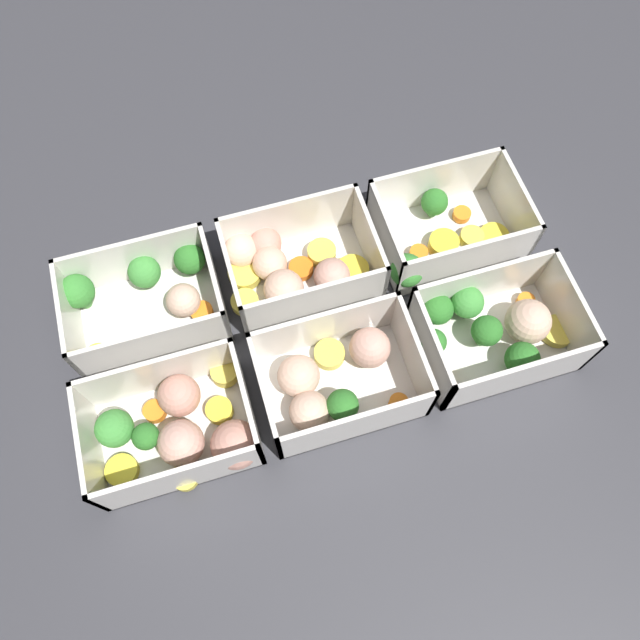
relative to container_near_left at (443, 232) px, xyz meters
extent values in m
plane|color=#38383D|center=(0.17, 0.07, -0.03)|extent=(4.00, 4.00, 0.00)
cube|color=silver|center=(-0.01, 0.00, -0.02)|extent=(0.17, 0.12, 0.00)
cube|color=silver|center=(-0.01, -0.06, 0.01)|extent=(0.17, 0.01, 0.07)
cube|color=silver|center=(-0.01, 0.05, 0.01)|extent=(0.17, 0.01, 0.07)
cube|color=silver|center=(-0.09, 0.00, 0.01)|extent=(0.01, 0.12, 0.07)
cube|color=silver|center=(0.07, 0.00, 0.01)|extent=(0.01, 0.12, 0.07)
cylinder|color=#49883F|center=(0.06, 0.04, -0.02)|extent=(0.01, 0.01, 0.01)
sphere|color=#388433|center=(0.06, 0.04, 0.01)|extent=(0.04, 0.04, 0.04)
cylinder|color=yellow|center=(-0.06, 0.02, -0.02)|extent=(0.04, 0.04, 0.01)
cylinder|color=#407A37|center=(0.00, -0.04, -0.02)|extent=(0.01, 0.01, 0.01)
sphere|color=#2D7228|center=(0.00, -0.04, 0.00)|extent=(0.03, 0.03, 0.03)
cylinder|color=#DBC647|center=(-0.04, 0.01, -0.02)|extent=(0.03, 0.03, 0.01)
cylinder|color=orange|center=(-0.04, -0.03, -0.02)|extent=(0.02, 0.02, 0.01)
cylinder|color=orange|center=(0.03, 0.01, -0.02)|extent=(0.03, 0.03, 0.01)
cylinder|color=yellow|center=(0.00, 0.01, -0.01)|extent=(0.05, 0.05, 0.02)
cube|color=silver|center=(0.17, 0.00, -0.02)|extent=(0.17, 0.12, 0.00)
cube|color=silver|center=(0.17, -0.06, 0.01)|extent=(0.17, 0.01, 0.07)
cube|color=silver|center=(0.17, 0.05, 0.01)|extent=(0.17, 0.01, 0.07)
cube|color=silver|center=(0.09, 0.00, 0.01)|extent=(0.01, 0.12, 0.07)
cube|color=silver|center=(0.25, 0.00, 0.01)|extent=(0.01, 0.12, 0.07)
sphere|color=tan|center=(0.20, -0.05, 0.00)|extent=(0.05, 0.05, 0.04)
cylinder|color=yellow|center=(0.12, 0.01, -0.01)|extent=(0.05, 0.05, 0.02)
cylinder|color=orange|center=(0.18, -0.01, -0.02)|extent=(0.03, 0.03, 0.01)
cylinder|color=#DBC647|center=(0.14, -0.02, -0.01)|extent=(0.04, 0.04, 0.02)
cylinder|color=#DBC647|center=(0.24, -0.02, -0.02)|extent=(0.05, 0.05, 0.01)
sphere|color=#D19E8C|center=(0.14, 0.02, 0.00)|extent=(0.06, 0.06, 0.04)
sphere|color=beige|center=(0.20, 0.02, 0.00)|extent=(0.06, 0.06, 0.05)
sphere|color=beige|center=(0.21, -0.02, 0.00)|extent=(0.06, 0.06, 0.04)
sphere|color=beige|center=(0.23, -0.05, 0.00)|extent=(0.06, 0.06, 0.04)
cylinder|color=#DBC647|center=(0.25, 0.01, -0.02)|extent=(0.05, 0.05, 0.01)
cube|color=silver|center=(0.35, 0.00, -0.02)|extent=(0.17, 0.12, 0.00)
cube|color=silver|center=(0.35, -0.06, 0.01)|extent=(0.17, 0.01, 0.07)
cube|color=silver|center=(0.35, 0.05, 0.01)|extent=(0.17, 0.01, 0.07)
cube|color=silver|center=(0.27, 0.00, 0.01)|extent=(0.01, 0.12, 0.07)
cube|color=silver|center=(0.43, 0.00, 0.01)|extent=(0.01, 0.12, 0.07)
cylinder|color=#49883F|center=(0.42, -0.04, -0.01)|extent=(0.01, 0.01, 0.02)
sphere|color=#388433|center=(0.42, -0.04, 0.01)|extent=(0.04, 0.04, 0.04)
cylinder|color=orange|center=(0.30, 0.01, -0.02)|extent=(0.03, 0.03, 0.01)
cylinder|color=yellow|center=(0.42, 0.03, -0.01)|extent=(0.04, 0.04, 0.01)
cylinder|color=#519448|center=(0.35, -0.05, -0.02)|extent=(0.01, 0.01, 0.01)
sphere|color=#42933D|center=(0.35, -0.05, 0.00)|extent=(0.04, 0.04, 0.04)
cylinder|color=#407A37|center=(0.29, -0.05, -0.02)|extent=(0.01, 0.01, 0.01)
sphere|color=#2D7228|center=(0.29, -0.05, 0.00)|extent=(0.04, 0.04, 0.04)
sphere|color=beige|center=(0.31, 0.00, 0.00)|extent=(0.04, 0.04, 0.04)
cube|color=silver|center=(-0.01, 0.14, -0.02)|extent=(0.17, 0.12, 0.00)
cube|color=silver|center=(-0.01, 0.08, 0.01)|extent=(0.17, 0.01, 0.07)
cube|color=silver|center=(-0.01, 0.19, 0.01)|extent=(0.17, 0.01, 0.07)
cube|color=silver|center=(-0.09, 0.14, 0.01)|extent=(0.01, 0.12, 0.07)
cube|color=silver|center=(0.07, 0.14, 0.01)|extent=(0.01, 0.12, 0.07)
cylinder|color=#407A37|center=(0.04, 0.09, -0.02)|extent=(0.01, 0.01, 0.01)
sphere|color=#2D7228|center=(0.04, 0.09, 0.00)|extent=(0.03, 0.03, 0.03)
cylinder|color=orange|center=(0.07, 0.16, -0.01)|extent=(0.04, 0.04, 0.02)
cylinder|color=#519448|center=(0.01, 0.10, -0.02)|extent=(0.01, 0.01, 0.01)
sphere|color=#42933D|center=(0.01, 0.10, 0.00)|extent=(0.04, 0.04, 0.04)
sphere|color=beige|center=(-0.05, 0.14, 0.00)|extent=(0.07, 0.07, 0.05)
cylinder|color=#407A37|center=(0.00, 0.13, -0.01)|extent=(0.01, 0.01, 0.02)
sphere|color=#2D7228|center=(0.00, 0.13, 0.01)|extent=(0.03, 0.03, 0.03)
cylinder|color=#407A37|center=(0.06, 0.13, -0.02)|extent=(0.01, 0.01, 0.01)
sphere|color=#2D7228|center=(0.06, 0.13, 0.00)|extent=(0.03, 0.03, 0.03)
cylinder|color=#407A37|center=(-0.02, 0.17, -0.02)|extent=(0.01, 0.01, 0.01)
sphere|color=#2D7228|center=(-0.02, 0.17, 0.00)|extent=(0.04, 0.04, 0.04)
cylinder|color=#DBC647|center=(-0.08, 0.15, -0.02)|extent=(0.05, 0.05, 0.01)
cylinder|color=orange|center=(-0.06, 0.11, -0.02)|extent=(0.02, 0.02, 0.01)
cube|color=silver|center=(0.17, 0.14, -0.02)|extent=(0.17, 0.12, 0.00)
cube|color=silver|center=(0.17, 0.08, 0.01)|extent=(0.17, 0.01, 0.07)
cube|color=silver|center=(0.17, 0.19, 0.01)|extent=(0.17, 0.01, 0.07)
cube|color=silver|center=(0.09, 0.14, 0.01)|extent=(0.01, 0.12, 0.07)
cube|color=silver|center=(0.25, 0.14, 0.01)|extent=(0.01, 0.12, 0.07)
sphere|color=beige|center=(0.21, 0.12, 0.00)|extent=(0.05, 0.05, 0.05)
cylinder|color=orange|center=(0.12, 0.18, -0.01)|extent=(0.02, 0.02, 0.02)
sphere|color=#D19E8C|center=(0.13, 0.11, 0.00)|extent=(0.06, 0.06, 0.05)
cylinder|color=#407A37|center=(0.18, 0.17, -0.01)|extent=(0.01, 0.01, 0.02)
sphere|color=#2D7228|center=(0.18, 0.17, 0.01)|extent=(0.03, 0.03, 0.03)
cylinder|color=#DBC647|center=(0.17, 0.10, -0.02)|extent=(0.05, 0.05, 0.01)
sphere|color=beige|center=(0.21, 0.16, 0.00)|extent=(0.05, 0.05, 0.04)
cube|color=silver|center=(0.35, 0.14, -0.02)|extent=(0.17, 0.12, 0.00)
cube|color=silver|center=(0.35, 0.08, 0.01)|extent=(0.17, 0.01, 0.07)
cube|color=silver|center=(0.35, 0.19, 0.01)|extent=(0.17, 0.01, 0.07)
cube|color=silver|center=(0.27, 0.14, 0.01)|extent=(0.01, 0.12, 0.07)
cube|color=silver|center=(0.43, 0.14, 0.01)|extent=(0.01, 0.12, 0.07)
sphere|color=tan|center=(0.29, 0.18, 0.00)|extent=(0.06, 0.06, 0.05)
sphere|color=#D19E8C|center=(0.35, 0.16, 0.00)|extent=(0.07, 0.07, 0.05)
sphere|color=tan|center=(0.34, 0.11, 0.00)|extent=(0.06, 0.06, 0.04)
cylinder|color=orange|center=(0.37, 0.11, -0.02)|extent=(0.03, 0.03, 0.01)
cylinder|color=#519448|center=(0.41, 0.12, -0.02)|extent=(0.01, 0.01, 0.01)
sphere|color=#42933D|center=(0.41, 0.12, 0.01)|extent=(0.04, 0.04, 0.04)
cylinder|color=yellow|center=(0.41, 0.16, -0.02)|extent=(0.04, 0.04, 0.01)
cylinder|color=yellow|center=(0.30, 0.13, -0.02)|extent=(0.04, 0.04, 0.01)
cylinder|color=#DBC647|center=(0.35, 0.19, -0.02)|extent=(0.04, 0.04, 0.01)
cylinder|color=#DBC647|center=(0.29, 0.09, -0.01)|extent=(0.04, 0.04, 0.02)
cylinder|color=#407A37|center=(0.38, 0.14, -0.01)|extent=(0.01, 0.01, 0.02)
sphere|color=#2D7228|center=(0.38, 0.14, 0.01)|extent=(0.03, 0.03, 0.03)
camera|label=1|loc=(0.25, 0.34, 0.63)|focal=35.00mm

